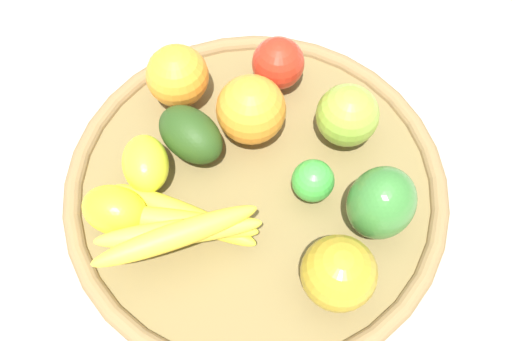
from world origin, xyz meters
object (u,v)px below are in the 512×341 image
at_px(orange_0, 251,110).
at_px(apple_0, 278,63).
at_px(lemon_0, 146,164).
at_px(lemon_1, 115,210).
at_px(apple_1, 347,115).
at_px(bell_pepper, 381,203).
at_px(apple_2, 339,273).
at_px(lime_0, 313,181).
at_px(orange_1, 177,76).
at_px(banana_bunch, 178,225).
at_px(avocado, 191,135).

height_order(orange_0, apple_0, orange_0).
bearing_deg(lemon_0, lemon_1, -161.33).
bearing_deg(apple_1, orange_0, 131.58).
xyz_separation_m(bell_pepper, apple_1, (0.07, 0.10, -0.01)).
height_order(apple_1, apple_0, apple_1).
height_order(apple_2, lemon_1, apple_2).
bearing_deg(apple_1, lemon_0, 148.47).
height_order(lime_0, orange_1, orange_1).
relative_size(banana_bunch, bell_pepper, 1.96).
height_order(bell_pepper, lemon_0, bell_pepper).
bearing_deg(avocado, banana_bunch, -139.00).
relative_size(apple_2, lemon_1, 1.07).
bearing_deg(apple_1, lemon_1, 158.49).
bearing_deg(banana_bunch, apple_0, 17.41).
distance_m(orange_0, lime_0, 0.11).
distance_m(lime_0, lemon_0, 0.19).
relative_size(apple_0, lemon_0, 0.92).
xyz_separation_m(apple_0, avocado, (-0.14, 0.00, -0.00)).
distance_m(apple_1, orange_1, 0.21).
bearing_deg(orange_0, apple_1, -48.42).
relative_size(apple_2, apple_1, 1.05).
relative_size(lime_0, bell_pepper, 0.55).
distance_m(apple_2, apple_1, 0.19).
relative_size(orange_0, apple_1, 1.11).
height_order(lemon_0, orange_1, orange_1).
xyz_separation_m(apple_0, lemon_0, (-0.21, 0.01, -0.01)).
distance_m(bell_pepper, avocado, 0.23).
xyz_separation_m(lemon_0, avocado, (0.06, -0.01, 0.00)).
distance_m(apple_2, avocado, 0.23).
bearing_deg(bell_pepper, lemon_0, -62.41).
xyz_separation_m(apple_0, lemon_1, (-0.27, -0.01, -0.01)).
bearing_deg(orange_0, apple_0, 20.53).
height_order(lime_0, lemon_0, lemon_0).
bearing_deg(apple_0, lime_0, -123.05).
bearing_deg(apple_1, lime_0, -164.14).
xyz_separation_m(orange_0, lemon_1, (-0.19, 0.02, -0.01)).
bearing_deg(lemon_0, orange_1, 29.76).
bearing_deg(apple_1, banana_bunch, 170.04).
xyz_separation_m(banana_bunch, apple_1, (0.23, -0.04, 0.01)).
bearing_deg(banana_bunch, bell_pepper, -40.52).
height_order(apple_0, lemon_1, apple_0).
bearing_deg(orange_0, orange_1, 104.24).
xyz_separation_m(apple_1, orange_1, (-0.10, 0.18, 0.00)).
bearing_deg(lemon_0, avocado, -8.74).
bearing_deg(lemon_0, orange_0, -17.56).
relative_size(banana_bunch, lemon_1, 2.39).
bearing_deg(apple_2, apple_1, 37.13).
distance_m(lime_0, lemon_1, 0.22).
relative_size(banana_bunch, orange_1, 2.27).
xyz_separation_m(lime_0, banana_bunch, (-0.14, 0.06, 0.01)).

